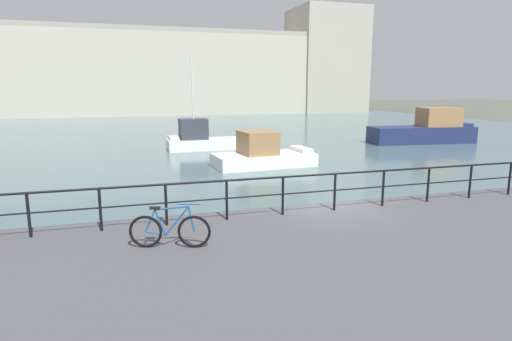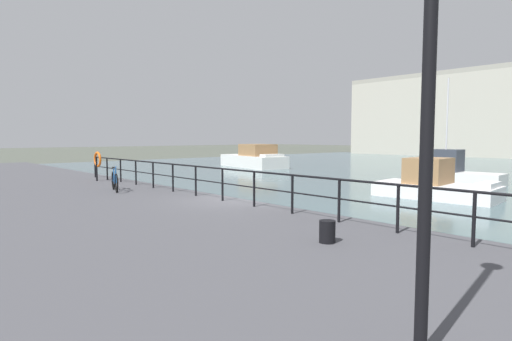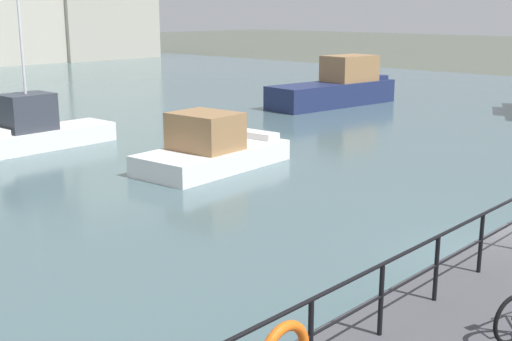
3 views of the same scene
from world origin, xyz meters
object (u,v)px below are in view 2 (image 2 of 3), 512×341
(moored_blue_motorboat, at_px, (453,171))
(quay_lamp_post, at_px, (431,8))
(mooring_bollard, at_px, (327,232))
(parked_bicycle, at_px, (115,181))
(moored_small_launch, at_px, (254,158))
(moored_white_yacht, at_px, (434,184))
(life_ring_stand, at_px, (97,160))

(moored_blue_motorboat, distance_m, quay_lamp_post, 25.87)
(mooring_bollard, bearing_deg, quay_lamp_post, -40.29)
(parked_bicycle, bearing_deg, moored_blue_motorboat, 95.80)
(parked_bicycle, xyz_separation_m, mooring_bollard, (10.45, -0.19, -0.17))
(moored_small_launch, xyz_separation_m, mooring_bollard, (25.77, -21.01, 0.24))
(mooring_bollard, bearing_deg, parked_bicycle, 178.96)
(moored_white_yacht, bearing_deg, quay_lamp_post, -69.83)
(life_ring_stand, bearing_deg, moored_white_yacht, 49.52)
(moored_blue_motorboat, xyz_separation_m, quay_lamp_post, (9.70, -23.76, 3.31))
(quay_lamp_post, bearing_deg, moored_white_yacht, 114.62)
(moored_white_yacht, distance_m, quay_lamp_post, 18.28)
(parked_bicycle, distance_m, mooring_bollard, 10.46)
(moored_blue_motorboat, height_order, mooring_bollard, moored_blue_motorboat)
(moored_small_launch, xyz_separation_m, life_ring_stand, (11.08, -19.83, 0.99))
(moored_small_launch, bearing_deg, moored_blue_motorboat, 10.97)
(parked_bicycle, relative_size, quay_lamp_post, 0.34)
(parked_bicycle, height_order, mooring_bollard, parked_bicycle)
(moored_white_yacht, xyz_separation_m, parked_bicycle, (-6.29, -13.32, 0.60))
(parked_bicycle, bearing_deg, life_ring_stand, -176.26)
(moored_blue_motorboat, relative_size, quay_lamp_post, 1.34)
(moored_white_yacht, bearing_deg, moored_small_launch, 156.42)
(quay_lamp_post, bearing_deg, parked_bicycle, 167.69)
(quay_lamp_post, bearing_deg, moored_blue_motorboat, 112.21)
(moored_blue_motorboat, distance_m, mooring_bollard, 21.89)
(moored_white_yacht, relative_size, life_ring_stand, 4.07)
(moored_small_launch, distance_m, life_ring_stand, 22.74)
(moored_small_launch, bearing_deg, life_ring_stand, -49.62)
(moored_small_launch, height_order, mooring_bollard, moored_small_launch)
(moored_blue_motorboat, height_order, moored_white_yacht, moored_blue_motorboat)
(moored_white_yacht, distance_m, parked_bicycle, 14.75)
(moored_white_yacht, bearing_deg, life_ring_stand, -134.93)
(moored_blue_motorboat, xyz_separation_m, parked_bicycle, (-4.07, -20.75, 0.51))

